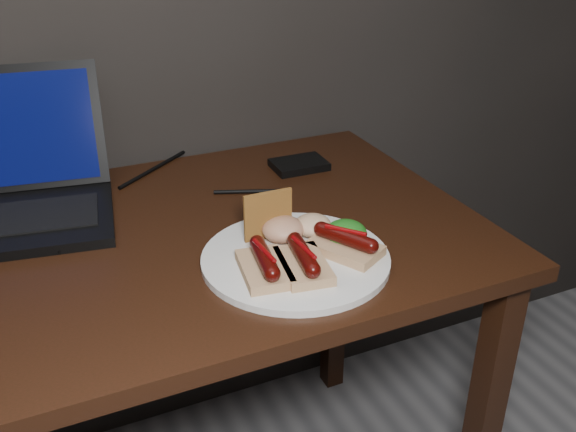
% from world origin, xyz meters
% --- Properties ---
extents(desk, '(1.40, 0.70, 0.75)m').
position_xyz_m(desk, '(0.00, 1.38, 0.66)').
color(desk, black).
rests_on(desk, ground).
extents(laptop, '(0.40, 0.38, 0.25)m').
position_xyz_m(laptop, '(-0.09, 1.59, 0.80)').
color(laptop, black).
rests_on(laptop, desk).
extents(hard_drive, '(0.12, 0.08, 0.02)m').
position_xyz_m(hard_drive, '(0.49, 1.57, 0.76)').
color(hard_drive, black).
rests_on(hard_drive, desk).
extents(desk_cables, '(0.82, 0.36, 0.01)m').
position_xyz_m(desk_cables, '(0.00, 1.55, 0.75)').
color(desk_cables, black).
rests_on(desk_cables, desk).
extents(plate, '(0.35, 0.35, 0.01)m').
position_xyz_m(plate, '(0.32, 1.22, 0.76)').
color(plate, silver).
rests_on(plate, desk).
extents(bread_sausage_left, '(0.09, 0.12, 0.04)m').
position_xyz_m(bread_sausage_left, '(0.25, 1.19, 0.78)').
color(bread_sausage_left, '#D8AE7F').
rests_on(bread_sausage_left, plate).
extents(bread_sausage_center, '(0.09, 0.12, 0.04)m').
position_xyz_m(bread_sausage_center, '(0.31, 1.17, 0.78)').
color(bread_sausage_center, '#D8AE7F').
rests_on(bread_sausage_center, plate).
extents(bread_sausage_right, '(0.12, 0.13, 0.04)m').
position_xyz_m(bread_sausage_right, '(0.39, 1.19, 0.78)').
color(bread_sausage_right, '#D8AE7F').
rests_on(bread_sausage_right, plate).
extents(crispbread, '(0.08, 0.01, 0.08)m').
position_xyz_m(crispbread, '(0.30, 1.29, 0.80)').
color(crispbread, '#AF7530').
rests_on(crispbread, plate).
extents(salad_greens, '(0.07, 0.07, 0.04)m').
position_xyz_m(salad_greens, '(0.41, 1.22, 0.78)').
color(salad_greens, '#125310').
rests_on(salad_greens, plate).
extents(salsa_mound, '(0.07, 0.07, 0.04)m').
position_xyz_m(salsa_mound, '(0.32, 1.27, 0.78)').
color(salsa_mound, maroon).
rests_on(salsa_mound, plate).
extents(coleslaw_mound, '(0.06, 0.06, 0.04)m').
position_xyz_m(coleslaw_mound, '(0.37, 1.27, 0.78)').
color(coleslaw_mound, beige).
rests_on(coleslaw_mound, plate).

